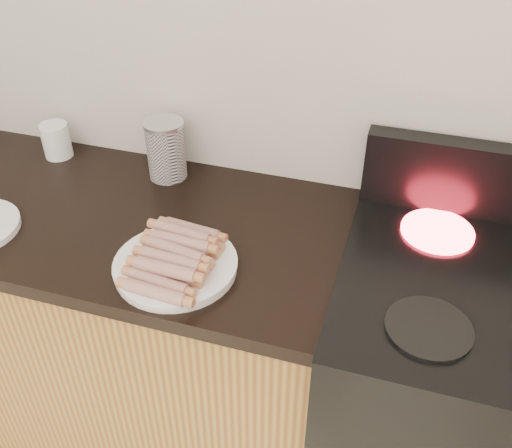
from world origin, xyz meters
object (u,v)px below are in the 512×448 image
(stove, at_px, (466,414))
(mug, at_px, (56,140))
(main_plate, at_px, (176,267))
(canister, at_px, (166,150))

(stove, relative_size, mug, 8.70)
(stove, height_order, main_plate, main_plate)
(stove, distance_m, main_plate, 0.88)
(stove, xyz_separation_m, canister, (-0.93, 0.23, 0.53))
(canister, distance_m, mug, 0.37)
(stove, relative_size, main_plate, 3.19)
(main_plate, bearing_deg, canister, 116.49)
(main_plate, height_order, mug, mug)
(main_plate, xyz_separation_m, canister, (-0.19, 0.37, 0.08))
(main_plate, bearing_deg, mug, 145.55)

